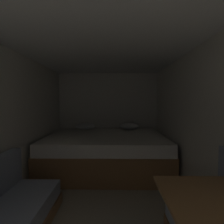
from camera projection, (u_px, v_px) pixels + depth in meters
The scene contains 6 objects.
ground_plane at pixel (101, 212), 2.24m from camera, with size 6.75×6.75×0.00m, color #A39984.
wall_back at pixel (108, 114), 4.57m from camera, with size 2.52×0.05×2.05m, color silver.
wall_right at pixel (204, 129), 2.16m from camera, with size 0.05×4.75×2.05m, color silver.
ceiling_slab at pixel (100, 39), 2.12m from camera, with size 2.52×4.75×0.05m, color white.
bed at pixel (106, 151), 3.67m from camera, with size 2.30×1.76×0.84m.
dinette_table at pixel (213, 215), 1.14m from camera, with size 0.62×0.59×0.78m.
Camera 1 is at (0.17, -0.45, 1.36)m, focal length 29.22 mm.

